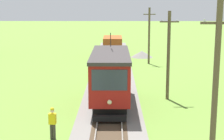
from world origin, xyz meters
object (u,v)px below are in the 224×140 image
(freight_car, at_px, (113,45))
(utility_pole_mid, at_px, (168,55))
(track_worker, at_px, (53,122))
(utility_pole_far, at_px, (149,35))
(red_tram, at_px, (110,76))
(utility_pole_near_tram, at_px, (215,92))
(gravel_pile, at_px, (142,54))

(freight_car, relative_size, utility_pole_mid, 0.79)
(track_worker, bearing_deg, utility_pole_far, 169.87)
(red_tram, bearing_deg, track_worker, -115.67)
(red_tram, bearing_deg, utility_pole_far, 76.55)
(utility_pole_near_tram, distance_m, track_worker, 9.06)
(red_tram, relative_size, gravel_pile, 2.96)
(utility_pole_mid, bearing_deg, red_tram, -154.40)
(freight_car, height_order, gravel_pile, freight_car)
(utility_pole_far, bearing_deg, track_worker, -106.80)
(freight_car, distance_m, utility_pole_near_tram, 34.40)
(utility_pole_mid, bearing_deg, utility_pole_near_tram, -90.00)
(utility_pole_far, bearing_deg, red_tram, -103.45)
(utility_pole_far, relative_size, gravel_pile, 2.27)
(utility_pole_far, bearing_deg, utility_pole_mid, -90.00)
(utility_pole_near_tram, bearing_deg, utility_pole_mid, 90.00)
(utility_pole_far, relative_size, track_worker, 3.67)
(utility_pole_near_tram, height_order, gravel_pile, utility_pole_near_tram)
(freight_car, bearing_deg, gravel_pile, -4.99)
(utility_pole_near_tram, height_order, utility_pole_far, utility_pole_near_tram)
(gravel_pile, bearing_deg, utility_pole_far, -84.94)
(red_tram, bearing_deg, gravel_pile, 80.48)
(freight_car, distance_m, gravel_pile, 4.02)
(red_tram, distance_m, gravel_pile, 23.26)
(gravel_pile, bearing_deg, red_tram, -99.52)
(freight_car, height_order, utility_pole_near_tram, utility_pole_near_tram)
(utility_pole_far, distance_m, gravel_pile, 5.81)
(utility_pole_near_tram, relative_size, track_worker, 4.14)
(freight_car, height_order, utility_pole_mid, utility_pole_mid)
(red_tram, height_order, gravel_pile, red_tram)
(gravel_pile, xyz_separation_m, track_worker, (-6.85, -29.14, 0.57))
(track_worker, bearing_deg, utility_pole_mid, 145.42)
(freight_car, bearing_deg, red_tram, -89.99)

